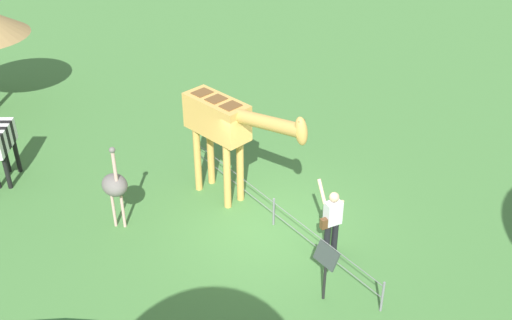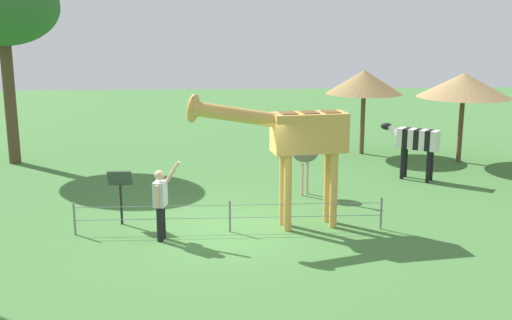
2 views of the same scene
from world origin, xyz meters
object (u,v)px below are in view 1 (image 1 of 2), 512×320
at_px(giraffe, 225,125).
at_px(ostrich, 115,185).
at_px(visitor, 332,218).
at_px(info_sign, 326,263).
at_px(zebra, 0,143).

distance_m(giraffe, ostrich, 2.91).
distance_m(visitor, info_sign, 1.54).
distance_m(visitor, ostrich, 4.98).
bearing_deg(zebra, visitor, 34.45).
height_order(visitor, info_sign, visitor).
bearing_deg(zebra, info_sign, 24.81).
relative_size(visitor, info_sign, 1.34).
xyz_separation_m(visitor, ostrich, (-3.62, -3.41, 0.27)).
xyz_separation_m(zebra, info_sign, (8.23, 3.80, -0.21)).
xyz_separation_m(visitor, zebra, (-7.18, -4.93, 0.26)).
bearing_deg(info_sign, zebra, -155.19).
xyz_separation_m(giraffe, ostrich, (-0.57, -2.69, -0.95)).
relative_size(visitor, zebra, 1.06).
bearing_deg(visitor, zebra, -145.55).
height_order(giraffe, visitor, giraffe).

